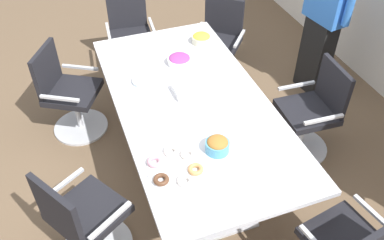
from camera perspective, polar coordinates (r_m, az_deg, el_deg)
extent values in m
cube|color=brown|center=(3.90, 0.00, -6.09)|extent=(10.00, 10.00, 0.01)
cube|color=silver|center=(3.39, 0.00, 2.27)|extent=(2.40, 1.20, 0.04)
cube|color=silver|center=(4.25, -2.54, -0.74)|extent=(0.56, 0.56, 0.02)
cylinder|color=silver|center=(4.02, -2.69, 3.00)|extent=(0.09, 0.09, 0.69)
cube|color=silver|center=(3.56, 3.10, -12.08)|extent=(0.56, 0.56, 0.02)
cylinder|color=silver|center=(3.28, 3.32, -8.41)|extent=(0.09, 0.09, 0.69)
cylinder|color=silver|center=(4.91, 3.29, 5.96)|extent=(0.76, 0.76, 0.02)
cylinder|color=silver|center=(4.79, 3.39, 8.05)|extent=(0.05, 0.05, 0.41)
cube|color=black|center=(4.66, 3.51, 10.43)|extent=(0.65, 0.65, 0.06)
cube|color=black|center=(4.72, 4.45, 14.15)|extent=(0.32, 0.36, 0.42)
cube|color=silver|center=(4.55, 6.56, 11.10)|extent=(0.30, 0.26, 0.02)
cube|color=silver|center=(4.67, 0.65, 12.26)|extent=(0.30, 0.26, 0.02)
cylinder|color=silver|center=(5.05, -7.86, 6.77)|extent=(0.59, 0.59, 0.02)
cylinder|color=silver|center=(4.94, -8.09, 8.81)|extent=(0.05, 0.05, 0.41)
cube|color=black|center=(4.81, -8.35, 11.13)|extent=(0.50, 0.50, 0.06)
cube|color=black|center=(4.88, -8.99, 14.76)|extent=(0.08, 0.44, 0.42)
cube|color=silver|center=(4.78, -5.53, 12.81)|extent=(0.37, 0.07, 0.02)
cube|color=silver|center=(4.74, -11.48, 11.90)|extent=(0.37, 0.07, 0.02)
cylinder|color=silver|center=(4.38, -15.03, -0.90)|extent=(0.74, 0.74, 0.02)
cylinder|color=silver|center=(4.24, -15.53, 1.23)|extent=(0.05, 0.05, 0.41)
cube|color=black|center=(4.10, -16.12, 3.70)|extent=(0.63, 0.63, 0.06)
cube|color=black|center=(4.06, -19.47, 6.62)|extent=(0.40, 0.25, 0.42)
cube|color=silver|center=(4.21, -15.18, 7.03)|extent=(0.21, 0.33, 0.02)
cube|color=silver|center=(3.86, -17.80, 2.86)|extent=(0.21, 0.33, 0.02)
cylinder|color=silver|center=(3.26, -13.40, -14.63)|extent=(0.05, 0.05, 0.41)
cube|color=black|center=(3.07, -14.08, -12.21)|extent=(0.63, 0.63, 0.06)
cube|color=black|center=(2.83, -18.13, -11.86)|extent=(0.39, 0.26, 0.42)
cube|color=silver|center=(3.12, -17.40, -8.46)|extent=(0.22, 0.33, 0.02)
cube|color=silver|center=(2.85, -11.20, -13.43)|extent=(0.22, 0.33, 0.02)
cube|color=silver|center=(3.08, 23.96, -11.86)|extent=(0.37, 0.09, 0.02)
cylinder|color=silver|center=(4.16, 14.46, -3.60)|extent=(0.57, 0.57, 0.02)
cylinder|color=silver|center=(4.01, 14.97, -1.44)|extent=(0.05, 0.05, 0.41)
cube|color=black|center=(3.86, 15.57, 1.08)|extent=(0.48, 0.48, 0.06)
cube|color=black|center=(3.82, 18.95, 4.38)|extent=(0.44, 0.06, 0.42)
cube|color=silver|center=(3.64, 17.73, 0.08)|extent=(0.05, 0.37, 0.02)
cube|color=silver|center=(3.95, 14.21, 4.63)|extent=(0.05, 0.37, 0.02)
cube|color=black|center=(4.73, 16.69, 8.58)|extent=(0.35, 0.25, 0.85)
cylinder|color=white|center=(3.80, -1.75, 8.16)|extent=(0.22, 0.22, 0.06)
ellipsoid|color=#9E3D8E|center=(3.78, -1.76, 8.54)|extent=(0.19, 0.19, 0.05)
cylinder|color=beige|center=(4.10, 1.31, 11.04)|extent=(0.19, 0.19, 0.07)
ellipsoid|color=yellow|center=(4.09, 1.32, 11.46)|extent=(0.17, 0.17, 0.06)
cylinder|color=#4C9EC6|center=(2.94, 3.52, -3.67)|extent=(0.17, 0.17, 0.08)
ellipsoid|color=#AD702D|center=(2.91, 3.55, -3.10)|extent=(0.15, 0.15, 0.07)
cylinder|color=white|center=(2.85, -2.39, -6.68)|extent=(0.39, 0.39, 0.01)
torus|color=white|center=(2.75, -0.98, -8.36)|extent=(0.11, 0.11, 0.03)
torus|color=tan|center=(2.81, 0.51, -6.81)|extent=(0.11, 0.11, 0.03)
torus|color=white|center=(2.91, -0.57, -4.70)|extent=(0.11, 0.11, 0.03)
torus|color=white|center=(2.93, -2.92, -4.31)|extent=(0.11, 0.11, 0.03)
torus|color=pink|center=(2.87, -5.16, -5.73)|extent=(0.11, 0.11, 0.03)
torus|color=brown|center=(2.76, -4.28, -8.19)|extent=(0.11, 0.11, 0.03)
cylinder|color=white|center=(3.61, -6.46, 5.29)|extent=(0.22, 0.22, 0.01)
cylinder|color=silver|center=(3.60, -6.47, 5.37)|extent=(0.22, 0.22, 0.01)
cylinder|color=white|center=(3.60, -6.48, 5.45)|extent=(0.22, 0.22, 0.01)
cylinder|color=silver|center=(3.60, -6.48, 5.52)|extent=(0.22, 0.22, 0.01)
cylinder|color=white|center=(3.59, -6.49, 5.60)|extent=(0.22, 0.22, 0.01)
cube|color=white|center=(3.44, -0.90, 4.10)|extent=(0.19, 0.19, 0.06)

